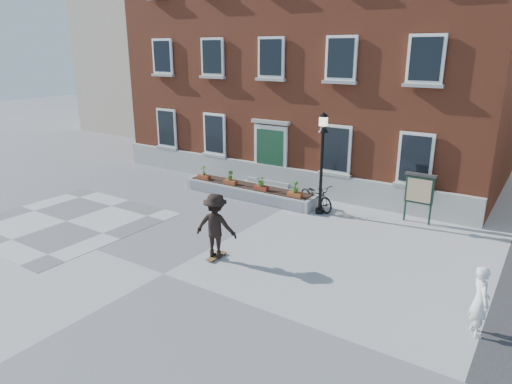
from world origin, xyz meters
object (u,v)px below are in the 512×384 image
Objects in this scene: bystander at (480,301)px; skateboarder at (216,226)px; bicycle at (316,196)px; lamp_post at (322,150)px; notice_board at (419,190)px.

skateboarder reaches higher than bystander.
lamp_post is at bearing -111.92° from bicycle.
bystander is 0.42× the size of lamp_post.
lamp_post reaches higher than bystander.
notice_board is at bearing -4.39° from bystander.
bicycle is 2.09m from lamp_post.
lamp_post is at bearing 20.98° from bystander.
lamp_post is (-6.44, 5.21, 1.71)m from bystander.
lamp_post reaches higher than notice_board.
lamp_post reaches higher than skateboarder.
lamp_post is 2.10× the size of notice_board.
bicycle is at bearing 85.41° from skateboarder.
bicycle is 5.84m from skateboarder.
bicycle is 0.51× the size of lamp_post.
bystander is 7.00m from notice_board.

